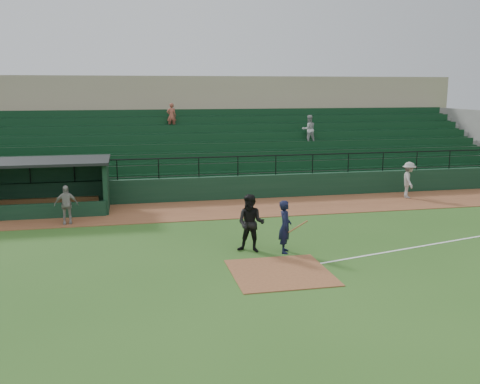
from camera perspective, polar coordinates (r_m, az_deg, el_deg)
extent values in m
plane|color=#2A521A|center=(17.61, 3.42, -7.55)|extent=(90.00, 90.00, 0.00)
cube|color=brown|center=(25.12, -1.43, -1.82)|extent=(40.00, 4.00, 0.03)
cube|color=brown|center=(16.69, 4.34, -8.57)|extent=(3.00, 3.00, 0.03)
cube|color=white|center=(22.04, 23.09, -4.59)|extent=(17.49, 4.44, 0.01)
cube|color=black|center=(27.12, -2.29, 0.41)|extent=(36.00, 0.35, 1.20)
cylinder|color=black|center=(26.87, -2.32, 3.76)|extent=(36.00, 0.06, 0.06)
cube|color=slate|center=(31.72, -3.81, 4.14)|extent=(36.00, 9.00, 3.60)
cube|color=black|center=(31.18, -3.69, 4.85)|extent=(34.56, 8.00, 4.05)
cube|color=slate|center=(38.64, 23.73, 4.92)|extent=(0.35, 9.50, 4.20)
cube|color=gray|center=(38.01, -5.27, 7.38)|extent=(38.00, 3.00, 6.40)
cube|color=slate|center=(36.00, -4.90, 7.98)|extent=(36.00, 2.00, 0.20)
imported|color=#AAAAAA|center=(32.92, 7.37, 6.64)|extent=(0.85, 0.66, 1.75)
imported|color=#994A38|center=(33.13, -7.33, 8.07)|extent=(0.57, 0.37, 1.57)
cube|color=black|center=(27.36, -22.94, 0.79)|extent=(8.50, 0.20, 2.30)
cube|color=black|center=(25.58, -14.10, 0.68)|extent=(0.20, 2.60, 2.30)
cube|color=black|center=(25.92, -23.67, 2.92)|extent=(8.90, 3.20, 0.12)
cube|color=olive|center=(27.13, -22.95, -1.22)|extent=(7.65, 0.40, 0.50)
cube|color=black|center=(24.96, -23.91, -2.08)|extent=(8.50, 0.12, 0.70)
imported|color=black|center=(18.46, 4.84, -3.71)|extent=(0.61, 0.77, 1.84)
cylinder|color=olive|center=(18.39, 6.22, -3.69)|extent=(0.79, 0.34, 0.35)
imported|color=black|center=(18.45, 1.17, -3.37)|extent=(1.22, 1.12, 2.03)
imported|color=gray|center=(28.73, 17.58, 1.23)|extent=(1.02, 1.36, 1.87)
imported|color=gray|center=(23.33, -18.10, -1.29)|extent=(0.98, 0.47, 1.63)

